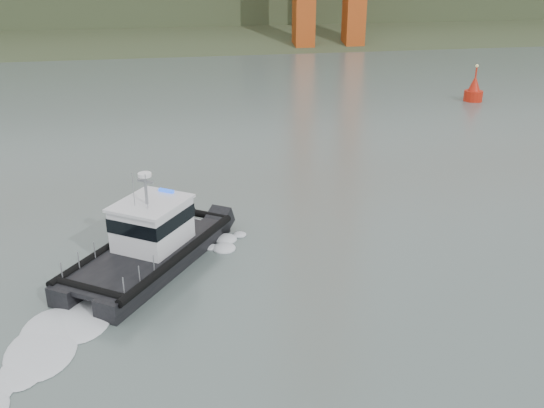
% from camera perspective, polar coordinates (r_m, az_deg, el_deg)
% --- Properties ---
extents(ground, '(400.00, 400.00, 0.00)m').
position_cam_1_polar(ground, '(23.60, 3.43, -13.33)').
color(ground, '#566762').
rests_on(ground, ground).
extents(patrol_boat, '(8.55, 10.10, 4.77)m').
position_cam_1_polar(patrol_boat, '(29.32, -11.42, -3.45)').
color(patrol_boat, black).
rests_on(patrol_boat, ground).
extents(nav_buoy, '(1.86, 1.86, 3.88)m').
position_cam_1_polar(nav_buoy, '(65.27, 18.46, 10.07)').
color(nav_buoy, '#B71E0C').
rests_on(nav_buoy, ground).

